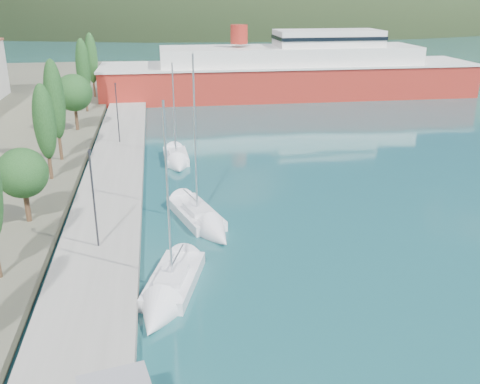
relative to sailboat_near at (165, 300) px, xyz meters
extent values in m
plane|color=#1B4F53|center=(5.10, 112.95, -0.31)|extent=(1400.00, 1400.00, 0.00)
cube|color=gray|center=(-3.90, 18.95, 0.09)|extent=(5.00, 88.00, 0.80)
cylinder|color=#47301E|center=(-8.98, 10.97, 1.45)|extent=(0.36, 0.36, 2.13)
sphere|color=#1D451C|center=(-8.98, 10.97, 3.88)|extent=(3.40, 3.40, 3.40)
cylinder|color=#47301E|center=(-8.98, 20.00, 1.27)|extent=(0.30, 0.30, 1.77)
ellipsoid|color=#1D451C|center=(-8.98, 20.00, 5.29)|extent=(1.80, 1.80, 6.27)
cylinder|color=#47301E|center=(-8.98, 25.58, 1.42)|extent=(0.30, 0.30, 2.05)
ellipsoid|color=#1D451C|center=(-8.98, 25.58, 6.07)|extent=(1.80, 1.80, 7.27)
cylinder|color=#47301E|center=(-8.98, 37.36, 1.68)|extent=(0.36, 0.36, 2.59)
sphere|color=#1D451C|center=(-8.98, 37.36, 4.63)|extent=(4.14, 4.14, 4.14)
cylinder|color=#47301E|center=(-8.98, 47.59, 1.42)|extent=(0.30, 0.30, 2.06)
ellipsoid|color=#1D451C|center=(-8.98, 47.59, 6.10)|extent=(1.80, 1.80, 7.30)
cylinder|color=#47301E|center=(-8.98, 58.09, 1.42)|extent=(0.30, 0.30, 2.05)
ellipsoid|color=#1D451C|center=(-8.98, 58.09, 6.09)|extent=(1.80, 1.80, 7.29)
cylinder|color=#2D2D33|center=(-3.90, 6.06, 3.49)|extent=(0.12, 0.12, 6.00)
cube|color=#2D2D33|center=(-3.90, 6.31, 6.49)|extent=(0.15, 0.50, 0.12)
cylinder|color=#2D2D33|center=(-3.90, 30.79, 3.49)|extent=(0.12, 0.12, 6.00)
cube|color=#2D2D33|center=(-3.90, 31.04, 6.49)|extent=(0.15, 0.50, 0.12)
cube|color=silver|center=(0.56, 1.87, -0.05)|extent=(3.95, 6.27, 0.93)
cube|color=silver|center=(0.45, 1.50, 0.57)|extent=(2.04, 2.64, 0.36)
cylinder|color=silver|center=(0.45, 1.50, 5.34)|extent=(0.12, 0.12, 9.85)
cone|color=silver|center=(-0.51, -1.70, -0.05)|extent=(3.06, 3.29, 2.38)
cube|color=silver|center=(2.50, 11.38, -0.06)|extent=(4.03, 6.79, 0.90)
cube|color=silver|center=(2.62, 10.97, 0.54)|extent=(2.06, 2.85, 0.35)
cylinder|color=silver|center=(2.62, 10.97, 5.92)|extent=(0.12, 0.12, 11.05)
cone|color=silver|center=(3.66, 7.45, -0.06)|extent=(3.06, 3.52, 2.31)
cube|color=silver|center=(1.72, 26.10, -0.07)|extent=(2.39, 5.16, 0.87)
cube|color=silver|center=(1.73, 25.76, 0.52)|extent=(1.40, 2.08, 0.34)
cylinder|color=silver|center=(1.73, 25.76, 4.74)|extent=(0.12, 0.12, 8.74)
cone|color=silver|center=(1.82, 22.84, -0.07)|extent=(2.30, 2.44, 2.23)
cube|color=maroon|center=(20.94, 57.92, 1.88)|extent=(57.75, 12.33, 5.57)
cube|color=silver|center=(20.94, 57.92, 4.66)|extent=(58.15, 12.69, 0.30)
cube|color=silver|center=(20.94, 57.92, 5.85)|extent=(39.86, 10.18, 2.98)
cube|color=silver|center=(26.91, 57.88, 8.54)|extent=(16.20, 7.51, 2.39)
cylinder|color=maroon|center=(12.99, 57.98, 9.23)|extent=(2.58, 2.58, 2.78)
camera|label=1|loc=(0.13, -24.67, 15.19)|focal=40.00mm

